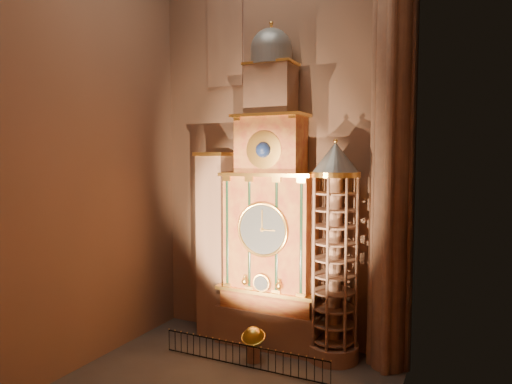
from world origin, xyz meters
The scene contains 10 objects.
wall_back centered at (0.00, 6.00, 11.00)m, with size 22.00×22.00×0.00m, color #885F49.
wall_left centered at (-7.00, 0.00, 11.00)m, with size 22.00×22.00×0.00m, color #885F49.
wall_right centered at (7.00, 0.00, 11.00)m, with size 22.00×22.00×0.00m, color #885F49.
astronomical_clock centered at (0.00, 4.96, 6.68)m, with size 5.60×2.41×16.70m.
portrait_tower centered at (-3.40, 4.98, 5.15)m, with size 1.80×1.60×10.20m.
stair_turret centered at (3.50, 4.70, 5.27)m, with size 2.50×2.50×10.80m.
gothic_pier centered at (6.10, 5.00, 11.00)m, with size 2.04×2.04×22.00m.
stained_glass_window centered at (-3.20, 5.92, 16.50)m, with size 2.20×0.14×5.20m.
celestial_globe centered at (0.09, 2.72, 1.04)m, with size 1.29×1.23×1.73m.
iron_railing centered at (-0.05, 1.92, 0.59)m, with size 8.51×0.09×1.08m.
Camera 1 is at (9.55, -16.61, 9.89)m, focal length 32.00 mm.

